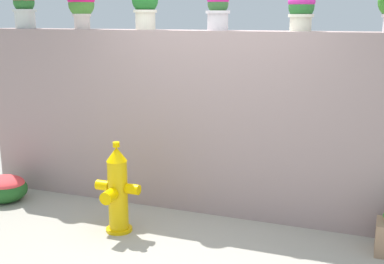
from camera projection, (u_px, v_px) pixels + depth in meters
ground_plane at (180, 251)px, 4.67m from camera, size 24.00×24.00×0.00m
stone_wall at (218, 123)px, 5.47m from camera, size 5.70×0.38×1.99m
potted_plant_0 at (24, 7)px, 6.01m from camera, size 0.28×0.28×0.44m
potted_plant_1 at (81, 5)px, 5.77m from camera, size 0.31×0.31×0.43m
potted_plant_2 at (145, 3)px, 5.48m from camera, size 0.30×0.30×0.46m
potted_plant_3 at (218, 9)px, 5.22m from camera, size 0.26×0.26×0.38m
potted_plant_4 at (301, 9)px, 4.93m from camera, size 0.27×0.27×0.37m
fire_hydrant at (117, 191)px, 5.01m from camera, size 0.47×0.39×0.93m
flower_bush_left at (4, 187)px, 5.92m from camera, size 0.56×0.50×0.32m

